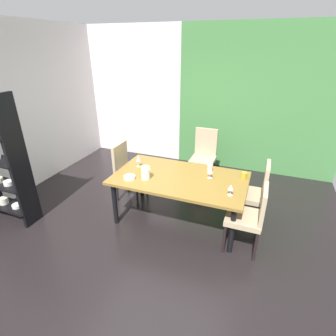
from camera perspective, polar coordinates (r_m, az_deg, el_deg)
name	(u,v)px	position (r m, az deg, el deg)	size (l,w,h in m)	color
ground_plane	(147,236)	(3.83, -4.53, -14.64)	(5.42, 5.64, 0.02)	black
back_panel_interior	(134,94)	(6.21, -7.46, 15.66)	(2.25, 0.10, 2.83)	silver
garden_window_panel	(259,103)	(5.49, 19.12, 13.24)	(3.17, 0.10, 2.83)	#437E41
dining_table	(180,181)	(3.80, 2.56, -2.90)	(1.89, 1.08, 0.72)	olive
chair_right_near	(251,215)	(3.46, 17.54, -9.68)	(0.44, 0.44, 0.92)	tan
chair_head_far	(204,154)	(5.01, 7.85, 3.07)	(0.44, 0.45, 1.03)	tan
chair_left_far	(127,169)	(4.48, -8.91, -0.11)	(0.44, 0.44, 0.97)	tan
chair_right_far	(255,191)	(3.96, 18.42, -4.73)	(0.44, 0.44, 0.98)	tan
wine_glass_left	(231,188)	(3.36, 13.52, -4.17)	(0.07, 0.07, 0.15)	silver
wine_glass_right	(138,159)	(4.05, -6.50, 1.97)	(0.07, 0.07, 0.17)	silver
wine_glass_front	(210,171)	(3.73, 9.18, -0.56)	(0.07, 0.07, 0.16)	silver
serving_bowl_rear	(130,177)	(3.75, -8.37, -2.02)	(0.17, 0.17, 0.04)	#E4EFCF
cup_near_shelf	(210,168)	(3.99, 9.11, 0.10)	(0.08, 0.08, 0.09)	beige
cup_near_window	(141,169)	(3.89, -5.83, -0.31)	(0.07, 0.07, 0.09)	#B0941D
cup_east	(244,175)	(3.85, 16.21, -1.57)	(0.08, 0.08, 0.10)	#AF9426
pitcher_north	(145,173)	(3.68, -4.93, -1.03)	(0.14, 0.12, 0.19)	silver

